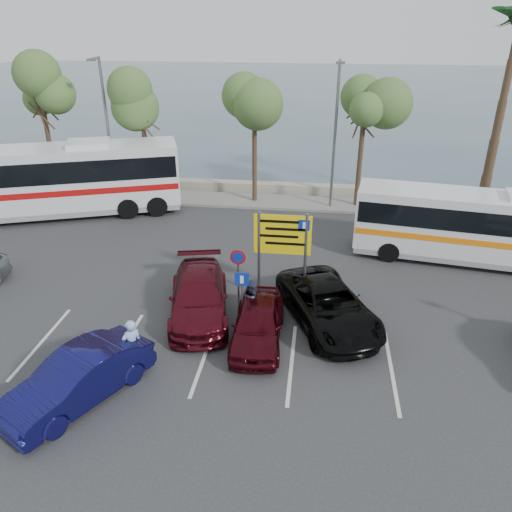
# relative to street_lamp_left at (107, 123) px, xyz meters

# --- Properties ---
(ground) EXTENTS (120.00, 120.00, 0.00)m
(ground) POSITION_rel_street_lamp_left_xyz_m (10.00, -13.52, -4.60)
(ground) COLOR #2E2E31
(ground) RESTS_ON ground
(kerb_strip) EXTENTS (44.00, 2.40, 0.15)m
(kerb_strip) POSITION_rel_street_lamp_left_xyz_m (10.00, 0.48, -4.52)
(kerb_strip) COLOR gray
(kerb_strip) RESTS_ON ground
(seawall) EXTENTS (48.00, 0.80, 0.60)m
(seawall) POSITION_rel_street_lamp_left_xyz_m (10.00, 2.48, -4.30)
(seawall) COLOR #A09780
(seawall) RESTS_ON ground
(sea) EXTENTS (140.00, 140.00, 0.00)m
(sea) POSITION_rel_street_lamp_left_xyz_m (10.00, 46.48, -4.59)
(sea) COLOR #394E5B
(sea) RESTS_ON ground
(tree_far_left) EXTENTS (3.20, 3.20, 7.60)m
(tree_far_left) POSITION_rel_street_lamp_left_xyz_m (-4.00, 0.48, 1.73)
(tree_far_left) COLOR #382619
(tree_far_left) RESTS_ON kerb_strip
(tree_left) EXTENTS (3.20, 3.20, 7.20)m
(tree_left) POSITION_rel_street_lamp_left_xyz_m (2.00, 0.48, 1.41)
(tree_left) COLOR #382619
(tree_left) RESTS_ON kerb_strip
(tree_mid) EXTENTS (3.20, 3.20, 8.00)m
(tree_mid) POSITION_rel_street_lamp_left_xyz_m (8.50, 0.48, 2.06)
(tree_mid) COLOR #382619
(tree_mid) RESTS_ON kerb_strip
(tree_right) EXTENTS (3.20, 3.20, 7.40)m
(tree_right) POSITION_rel_street_lamp_left_xyz_m (14.50, 0.48, 1.57)
(tree_right) COLOR #382619
(tree_right) RESTS_ON kerb_strip
(street_lamp_left) EXTENTS (0.45, 1.15, 8.01)m
(street_lamp_left) POSITION_rel_street_lamp_left_xyz_m (0.00, 0.00, 0.00)
(street_lamp_left) COLOR slate
(street_lamp_left) RESTS_ON kerb_strip
(street_lamp_right) EXTENTS (0.45, 1.15, 8.01)m
(street_lamp_right) POSITION_rel_street_lamp_left_xyz_m (13.00, 0.00, 0.00)
(street_lamp_right) COLOR slate
(street_lamp_right) RESTS_ON kerb_strip
(direction_sign) EXTENTS (2.20, 0.12, 3.60)m
(direction_sign) POSITION_rel_street_lamp_left_xyz_m (11.00, -10.32, -2.17)
(direction_sign) COLOR slate
(direction_sign) RESTS_ON ground
(sign_no_stop) EXTENTS (0.60, 0.08, 2.35)m
(sign_no_stop) POSITION_rel_street_lamp_left_xyz_m (9.40, -11.13, -3.02)
(sign_no_stop) COLOR slate
(sign_no_stop) RESTS_ON ground
(sign_parking) EXTENTS (0.50, 0.07, 2.25)m
(sign_parking) POSITION_rel_street_lamp_left_xyz_m (9.80, -12.73, -3.13)
(sign_parking) COLOR slate
(sign_parking) RESTS_ON ground
(lane_markings) EXTENTS (12.02, 4.20, 0.01)m
(lane_markings) POSITION_rel_street_lamp_left_xyz_m (8.86, -14.52, -4.60)
(lane_markings) COLOR silver
(lane_markings) RESTS_ON ground
(coach_bus_left) EXTENTS (13.35, 7.15, 4.11)m
(coach_bus_left) POSITION_rel_street_lamp_left_xyz_m (-2.00, -3.02, -2.69)
(coach_bus_left) COLOR silver
(coach_bus_left) RESTS_ON ground
(coach_bus_right) EXTENTS (11.19, 3.97, 3.42)m
(coach_bus_right) POSITION_rel_street_lamp_left_xyz_m (19.56, -6.11, -3.01)
(coach_bus_right) COLOR silver
(coach_bus_right) RESTS_ON ground
(car_blue) EXTENTS (3.64, 4.81, 1.52)m
(car_blue) POSITION_rel_street_lamp_left_xyz_m (5.64, -17.02, -3.84)
(car_blue) COLOR #10114E
(car_blue) RESTS_ON ground
(car_maroon) EXTENTS (3.17, 5.54, 1.51)m
(car_maroon) POSITION_rel_street_lamp_left_xyz_m (8.04, -12.02, -3.84)
(car_maroon) COLOR #520D18
(car_maroon) RESTS_ON ground
(car_red) EXTENTS (1.81, 4.25, 1.43)m
(car_red) POSITION_rel_street_lamp_left_xyz_m (10.44, -13.43, -3.88)
(car_red) COLOR #3F0910
(car_red) RESTS_ON ground
(suv_black) EXTENTS (4.45, 5.93, 1.50)m
(suv_black) POSITION_rel_street_lamp_left_xyz_m (12.84, -12.02, -3.85)
(suv_black) COLOR black
(suv_black) RESTS_ON ground
(pedestrian_near) EXTENTS (0.79, 0.79, 1.86)m
(pedestrian_near) POSITION_rel_street_lamp_left_xyz_m (6.74, -15.52, -3.67)
(pedestrian_near) COLOR #9DB8E4
(pedestrian_near) RESTS_ON ground
(pedestrian_far) EXTENTS (0.84, 1.00, 1.85)m
(pedestrian_far) POSITION_rel_street_lamp_left_xyz_m (10.16, -12.52, -3.68)
(pedestrian_far) COLOR #34374E
(pedestrian_far) RESTS_ON ground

